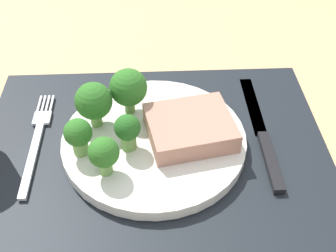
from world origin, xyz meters
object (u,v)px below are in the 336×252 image
at_px(fork, 38,140).
at_px(knife, 265,137).
at_px(steak, 192,127).
at_px(plate, 156,141).

xyz_separation_m(fork, knife, (0.31, -0.01, 0.00)).
bearing_deg(fork, steak, -1.16).
relative_size(fork, knife, 0.83).
distance_m(plate, steak, 0.05).
bearing_deg(plate, steak, 1.88).
height_order(plate, steak, steak).
bearing_deg(knife, steak, -179.89).
relative_size(steak, fork, 0.56).
bearing_deg(plate, knife, 2.06).
height_order(steak, fork, steak).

